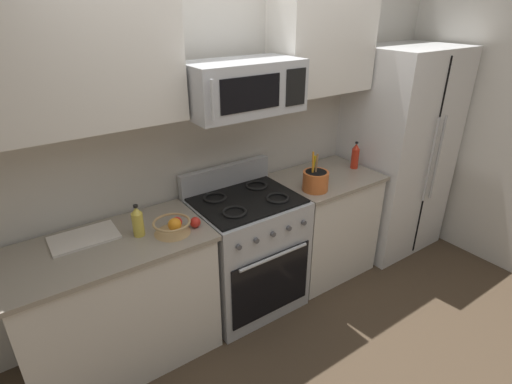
% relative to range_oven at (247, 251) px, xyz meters
% --- Properties ---
extents(ground_plane, '(16.00, 16.00, 0.00)m').
position_rel_range_oven_xyz_m(ground_plane, '(0.00, -0.63, -0.47)').
color(ground_plane, '#473828').
extents(wall_back, '(8.00, 0.10, 2.60)m').
position_rel_range_oven_xyz_m(wall_back, '(0.00, 0.38, 0.83)').
color(wall_back, beige).
rests_on(wall_back, ground).
extents(counter_left, '(1.20, 0.63, 0.91)m').
position_rel_range_oven_xyz_m(counter_left, '(-0.99, -0.00, -0.02)').
color(counter_left, silver).
rests_on(counter_left, ground).
extents(range_oven, '(0.76, 0.67, 1.09)m').
position_rel_range_oven_xyz_m(range_oven, '(0.00, 0.00, 0.00)').
color(range_oven, '#B2B5BA').
rests_on(range_oven, ground).
extents(counter_right, '(0.82, 0.63, 0.91)m').
position_rel_range_oven_xyz_m(counter_right, '(0.80, -0.00, -0.02)').
color(counter_right, silver).
rests_on(counter_right, ground).
extents(refrigerator, '(0.88, 0.74, 1.88)m').
position_rel_range_oven_xyz_m(refrigerator, '(1.67, -0.02, 0.47)').
color(refrigerator, silver).
rests_on(refrigerator, ground).
extents(wall_right, '(0.10, 8.00, 2.60)m').
position_rel_range_oven_xyz_m(wall_right, '(2.21, -0.63, 0.83)').
color(wall_right, beige).
rests_on(wall_right, ground).
extents(microwave, '(0.77, 0.44, 0.33)m').
position_rel_range_oven_xyz_m(microwave, '(-0.00, 0.03, 1.24)').
color(microwave, '#B2B5BA').
extents(upper_cabinets_left, '(1.19, 0.34, 0.73)m').
position_rel_range_oven_xyz_m(upper_cabinets_left, '(-1.00, 0.16, 1.46)').
color(upper_cabinets_left, silver).
extents(upper_cabinets_right, '(0.81, 0.34, 0.73)m').
position_rel_range_oven_xyz_m(upper_cabinets_right, '(0.81, 0.16, 1.46)').
color(upper_cabinets_right, silver).
extents(utensil_crock, '(0.20, 0.20, 0.31)m').
position_rel_range_oven_xyz_m(utensil_crock, '(0.53, -0.15, 0.52)').
color(utensil_crock, '#D1662D').
rests_on(utensil_crock, counter_right).
extents(fruit_basket, '(0.23, 0.23, 0.11)m').
position_rel_range_oven_xyz_m(fruit_basket, '(-0.62, -0.11, 0.48)').
color(fruit_basket, tan).
rests_on(fruit_basket, counter_left).
extents(apple_loose, '(0.07, 0.07, 0.07)m').
position_rel_range_oven_xyz_m(apple_loose, '(-0.47, -0.13, 0.47)').
color(apple_loose, red).
rests_on(apple_loose, counter_left).
extents(cutting_board, '(0.39, 0.25, 0.02)m').
position_rel_range_oven_xyz_m(cutting_board, '(-1.09, 0.13, 0.44)').
color(cutting_board, silver).
rests_on(cutting_board, counter_left).
extents(bottle_oil, '(0.07, 0.07, 0.21)m').
position_rel_range_oven_xyz_m(bottle_oil, '(-0.80, -0.02, 0.53)').
color(bottle_oil, gold).
rests_on(bottle_oil, counter_left).
extents(bottle_hot_sauce, '(0.06, 0.06, 0.23)m').
position_rel_range_oven_xyz_m(bottle_hot_sauce, '(1.11, -0.01, 0.54)').
color(bottle_hot_sauce, red).
rests_on(bottle_hot_sauce, counter_right).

